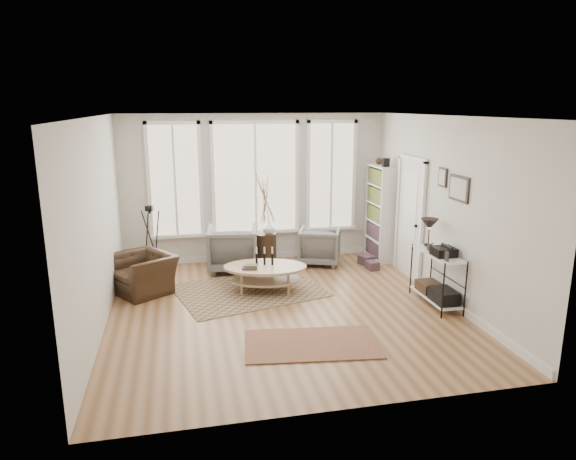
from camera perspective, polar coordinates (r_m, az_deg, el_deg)
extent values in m
plane|color=#9F714B|center=(7.98, -0.50, -8.78)|extent=(5.50, 5.50, 0.00)
plane|color=white|center=(7.37, -0.55, 12.52)|extent=(5.50, 5.50, 0.00)
cube|color=beige|center=(10.21, -3.65, 4.67)|extent=(5.20, 0.04, 2.90)
cube|color=beige|center=(4.98, 5.89, -5.18)|extent=(5.20, 0.04, 2.90)
cube|color=beige|center=(7.48, -20.43, 0.46)|extent=(0.04, 5.50, 2.90)
cube|color=beige|center=(8.45, 17.03, 2.17)|extent=(0.04, 5.50, 2.90)
cube|color=white|center=(10.51, -3.53, -2.85)|extent=(5.10, 0.04, 0.12)
cube|color=white|center=(8.81, 16.31, -6.71)|extent=(0.03, 5.40, 0.12)
cube|color=beige|center=(10.16, -3.65, 5.76)|extent=(1.60, 0.03, 2.10)
cube|color=beige|center=(10.05, -12.46, 5.38)|extent=(0.90, 0.03, 2.10)
cube|color=beige|center=(10.50, 4.79, 6.00)|extent=(0.90, 0.03, 2.10)
cube|color=white|center=(10.14, -3.63, 5.75)|extent=(1.74, 0.06, 2.24)
cube|color=white|center=(10.03, -12.46, 5.36)|extent=(1.04, 0.06, 2.24)
cube|color=white|center=(10.48, 4.82, 5.99)|extent=(1.04, 0.06, 2.24)
cube|color=white|center=(10.33, -3.52, -0.21)|extent=(4.10, 0.12, 0.06)
cube|color=white|center=(9.52, 13.41, 1.19)|extent=(0.04, 0.88, 2.10)
cube|color=white|center=(9.46, 13.38, 2.67)|extent=(0.01, 0.55, 1.20)
cube|color=white|center=(9.08, 14.64, 0.53)|extent=(0.06, 0.08, 2.18)
cube|color=white|center=(9.94, 12.13, 1.80)|extent=(0.06, 0.08, 2.18)
cube|color=white|center=(9.34, 13.70, 7.73)|extent=(0.06, 1.06, 0.08)
sphere|color=black|center=(9.22, 14.01, 0.44)|extent=(0.06, 0.06, 0.06)
cube|color=white|center=(10.07, 11.02, 1.41)|extent=(0.30, 0.03, 1.90)
cube|color=white|center=(10.81, 9.34, 2.33)|extent=(0.30, 0.03, 1.90)
cube|color=white|center=(10.50, 10.91, 1.92)|extent=(0.02, 0.85, 1.90)
cube|color=white|center=(10.44, 10.15, 1.89)|extent=(0.30, 0.81, 1.90)
cube|color=brown|center=(10.44, 10.15, 1.89)|extent=(0.24, 0.75, 1.76)
cube|color=black|center=(10.10, 10.83, 7.39)|extent=(0.12, 0.10, 0.16)
sphere|color=#332013|center=(10.42, 10.08, 7.55)|extent=(0.14, 0.14, 0.14)
cube|color=white|center=(8.45, 16.06, -7.15)|extent=(0.37, 1.07, 0.03)
cube|color=white|center=(8.24, 16.38, -2.59)|extent=(0.37, 1.07, 0.02)
cylinder|color=black|center=(7.83, 16.85, -6.51)|extent=(0.02, 0.02, 0.85)
cylinder|color=black|center=(8.01, 19.12, -6.24)|extent=(0.02, 0.02, 0.85)
cylinder|color=black|center=(8.72, 13.52, -4.22)|extent=(0.02, 0.02, 0.85)
cylinder|color=black|center=(8.88, 15.63, -4.03)|extent=(0.02, 0.02, 0.85)
cylinder|color=black|center=(8.52, 15.30, -1.60)|extent=(0.14, 0.14, 0.02)
cylinder|color=black|center=(8.48, 15.36, -0.69)|extent=(0.02, 0.02, 0.30)
cone|color=black|center=(8.44, 15.45, 0.63)|extent=(0.28, 0.28, 0.18)
cube|color=black|center=(8.09, 16.92, -2.30)|extent=(0.32, 0.30, 0.13)
cube|color=black|center=(8.21, 16.93, -7.02)|extent=(0.32, 0.45, 0.20)
cube|color=#332013|center=(8.60, 15.42, -6.10)|extent=(0.32, 0.40, 0.16)
cube|color=black|center=(7.81, 17.23, -2.81)|extent=(0.02, 0.10, 0.14)
cube|color=black|center=(8.27, 15.42, -1.85)|extent=(0.02, 0.10, 0.12)
cube|color=black|center=(8.03, 18.47, 4.39)|extent=(0.03, 0.52, 0.38)
cube|color=silver|center=(8.02, 18.38, 4.39)|extent=(0.01, 0.44, 0.30)
cube|color=black|center=(8.44, 16.82, 5.63)|extent=(0.03, 0.24, 0.30)
cube|color=silver|center=(8.44, 16.73, 5.63)|extent=(0.01, 0.18, 0.24)
cube|color=brown|center=(8.76, -4.38, -6.69)|extent=(2.69, 2.28, 0.01)
cube|color=maroon|center=(6.89, 2.67, -12.49)|extent=(1.86, 1.18, 0.01)
ellipsoid|color=tan|center=(8.67, -2.54, -5.52)|extent=(1.31, 0.96, 0.03)
ellipsoid|color=tan|center=(8.60, -2.56, -4.14)|extent=(1.53, 1.13, 0.04)
cylinder|color=tan|center=(8.42, -4.88, -6.17)|extent=(0.04, 0.04, 0.40)
cylinder|color=tan|center=(8.54, 0.27, -5.82)|extent=(0.04, 0.04, 0.40)
cylinder|color=tan|center=(8.83, -5.25, -5.21)|extent=(0.04, 0.04, 0.40)
cylinder|color=tan|center=(8.94, -0.34, -4.90)|extent=(0.04, 0.04, 0.40)
cylinder|color=black|center=(8.60, -3.49, -3.31)|extent=(0.04, 0.04, 0.20)
cylinder|color=black|center=(8.62, -2.63, -3.26)|extent=(0.04, 0.04, 0.20)
cylinder|color=black|center=(8.64, -1.76, -3.21)|extent=(0.04, 0.04, 0.20)
cube|color=#29472B|center=(8.46, -4.21, -4.09)|extent=(0.24, 0.18, 0.07)
imported|color=slate|center=(9.73, -6.19, -2.05)|extent=(1.01, 1.03, 0.84)
imported|color=slate|center=(10.10, 3.53, -1.77)|extent=(1.00, 1.01, 0.72)
cylinder|color=#332013|center=(10.05, -2.50, -2.11)|extent=(0.42, 0.42, 0.63)
imported|color=silver|center=(9.89, -2.12, 0.32)|extent=(0.33, 0.33, 0.27)
imported|color=#332013|center=(8.92, -15.85, -4.65)|extent=(1.30, 1.27, 0.64)
cylinder|color=black|center=(9.52, -15.14, 1.96)|extent=(0.05, 0.05, 0.05)
cube|color=black|center=(9.51, -15.17, 2.34)|extent=(0.15, 0.13, 0.09)
cylinder|color=black|center=(9.44, -15.19, 2.25)|extent=(0.05, 0.07, 0.05)
cube|color=brown|center=(10.20, 8.69, -3.31)|extent=(0.31, 0.34, 0.18)
cube|color=brown|center=(9.92, 9.34, -3.90)|extent=(0.23, 0.27, 0.16)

